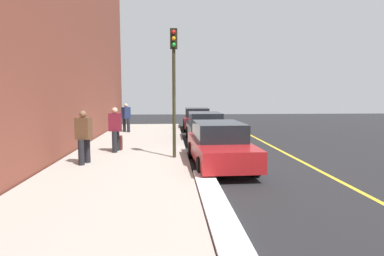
{
  "coord_description": "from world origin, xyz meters",
  "views": [
    {
      "loc": [
        11.22,
        -1.66,
        2.51
      ],
      "look_at": [
        0.57,
        -0.93,
        1.37
      ],
      "focal_mm": 30.24,
      "sensor_mm": 36.0,
      "label": 1
    }
  ],
  "objects_px": {
    "parked_car_maroon": "(197,119)",
    "traffic_light_pole": "(174,72)",
    "parked_car_red": "(219,144)",
    "pedestrian_burgundy_coat": "(115,128)",
    "rolling_suitcase": "(119,143)",
    "pedestrian_navy_coat": "(126,117)",
    "parked_car_black": "(205,127)",
    "pedestrian_brown_coat": "(84,136)"
  },
  "relations": [
    {
      "from": "parked_car_black",
      "to": "pedestrian_burgundy_coat",
      "type": "distance_m",
      "value": 5.51
    },
    {
      "from": "pedestrian_brown_coat",
      "to": "traffic_light_pole",
      "type": "xyz_separation_m",
      "value": [
        -0.9,
        3.04,
        2.17
      ]
    },
    {
      "from": "parked_car_black",
      "to": "pedestrian_burgundy_coat",
      "type": "relative_size",
      "value": 2.65
    },
    {
      "from": "parked_car_maroon",
      "to": "traffic_light_pole",
      "type": "xyz_separation_m",
      "value": [
        10.66,
        -1.72,
        2.52
      ]
    },
    {
      "from": "pedestrian_burgundy_coat",
      "to": "rolling_suitcase",
      "type": "xyz_separation_m",
      "value": [
        -0.43,
        0.08,
        -0.66
      ]
    },
    {
      "from": "pedestrian_brown_coat",
      "to": "rolling_suitcase",
      "type": "bearing_deg",
      "value": 164.47
    },
    {
      "from": "rolling_suitcase",
      "to": "parked_car_black",
      "type": "bearing_deg",
      "value": 129.07
    },
    {
      "from": "parked_car_maroon",
      "to": "pedestrian_burgundy_coat",
      "type": "relative_size",
      "value": 2.4
    },
    {
      "from": "parked_car_black",
      "to": "traffic_light_pole",
      "type": "bearing_deg",
      "value": -18.72
    },
    {
      "from": "parked_car_black",
      "to": "parked_car_red",
      "type": "xyz_separation_m",
      "value": [
        5.9,
        -0.16,
        -0.0
      ]
    },
    {
      "from": "pedestrian_burgundy_coat",
      "to": "rolling_suitcase",
      "type": "distance_m",
      "value": 0.8
    },
    {
      "from": "parked_car_maroon",
      "to": "pedestrian_brown_coat",
      "type": "distance_m",
      "value": 12.5
    },
    {
      "from": "pedestrian_burgundy_coat",
      "to": "rolling_suitcase",
      "type": "height_order",
      "value": "pedestrian_burgundy_coat"
    },
    {
      "from": "parked_car_maroon",
      "to": "traffic_light_pole",
      "type": "height_order",
      "value": "traffic_light_pole"
    },
    {
      "from": "rolling_suitcase",
      "to": "pedestrian_brown_coat",
      "type": "bearing_deg",
      "value": -15.53
    },
    {
      "from": "parked_car_black",
      "to": "pedestrian_navy_coat",
      "type": "relative_size",
      "value": 2.71
    },
    {
      "from": "parked_car_black",
      "to": "pedestrian_navy_coat",
      "type": "distance_m",
      "value": 5.58
    },
    {
      "from": "parked_car_black",
      "to": "pedestrian_navy_coat",
      "type": "bearing_deg",
      "value": -125.03
    },
    {
      "from": "pedestrian_brown_coat",
      "to": "pedestrian_burgundy_coat",
      "type": "bearing_deg",
      "value": 163.6
    },
    {
      "from": "parked_car_black",
      "to": "pedestrian_brown_coat",
      "type": "relative_size",
      "value": 2.66
    },
    {
      "from": "pedestrian_navy_coat",
      "to": "rolling_suitcase",
      "type": "height_order",
      "value": "pedestrian_navy_coat"
    },
    {
      "from": "parked_car_red",
      "to": "traffic_light_pole",
      "type": "xyz_separation_m",
      "value": [
        -0.86,
        -1.55,
        2.52
      ]
    },
    {
      "from": "parked_car_maroon",
      "to": "parked_car_black",
      "type": "xyz_separation_m",
      "value": [
        5.61,
        -0.01,
        0.0
      ]
    },
    {
      "from": "parked_car_maroon",
      "to": "pedestrian_navy_coat",
      "type": "height_order",
      "value": "pedestrian_navy_coat"
    },
    {
      "from": "traffic_light_pole",
      "to": "rolling_suitcase",
      "type": "distance_m",
      "value": 4.06
    },
    {
      "from": "pedestrian_navy_coat",
      "to": "pedestrian_burgundy_coat",
      "type": "distance_m",
      "value": 6.89
    },
    {
      "from": "pedestrian_brown_coat",
      "to": "parked_car_maroon",
      "type": "bearing_deg",
      "value": 157.6
    },
    {
      "from": "pedestrian_brown_coat",
      "to": "traffic_light_pole",
      "type": "distance_m",
      "value": 3.84
    },
    {
      "from": "parked_car_black",
      "to": "rolling_suitcase",
      "type": "relative_size",
      "value": 5.02
    },
    {
      "from": "parked_car_maroon",
      "to": "pedestrian_navy_coat",
      "type": "bearing_deg",
      "value": -62.15
    },
    {
      "from": "rolling_suitcase",
      "to": "parked_car_red",
      "type": "bearing_deg",
      "value": 55.29
    },
    {
      "from": "parked_car_black",
      "to": "traffic_light_pole",
      "type": "height_order",
      "value": "traffic_light_pole"
    },
    {
      "from": "parked_car_black",
      "to": "pedestrian_brown_coat",
      "type": "xyz_separation_m",
      "value": [
        5.94,
        -4.75,
        0.35
      ]
    },
    {
      "from": "parked_car_red",
      "to": "rolling_suitcase",
      "type": "xyz_separation_m",
      "value": [
        -2.66,
        -3.84,
        -0.31
      ]
    },
    {
      "from": "parked_car_maroon",
      "to": "rolling_suitcase",
      "type": "xyz_separation_m",
      "value": [
        8.86,
        -4.01,
        -0.31
      ]
    },
    {
      "from": "rolling_suitcase",
      "to": "pedestrian_burgundy_coat",
      "type": "bearing_deg",
      "value": -10.88
    },
    {
      "from": "pedestrian_navy_coat",
      "to": "rolling_suitcase",
      "type": "relative_size",
      "value": 1.85
    },
    {
      "from": "parked_car_black",
      "to": "parked_car_red",
      "type": "relative_size",
      "value": 1.0
    },
    {
      "from": "parked_car_red",
      "to": "pedestrian_burgundy_coat",
      "type": "height_order",
      "value": "pedestrian_burgundy_coat"
    },
    {
      "from": "traffic_light_pole",
      "to": "rolling_suitcase",
      "type": "relative_size",
      "value": 4.9
    },
    {
      "from": "pedestrian_navy_coat",
      "to": "pedestrian_burgundy_coat",
      "type": "xyz_separation_m",
      "value": [
        6.88,
        0.48,
        0.02
      ]
    },
    {
      "from": "parked_car_maroon",
      "to": "rolling_suitcase",
      "type": "relative_size",
      "value": 4.55
    }
  ]
}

